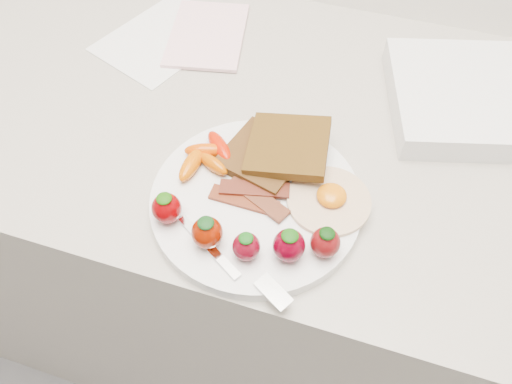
% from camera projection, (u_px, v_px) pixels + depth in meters
% --- Properties ---
extents(counter, '(2.00, 0.60, 0.90)m').
position_uv_depth(counter, '(273.00, 261.00, 1.10)').
color(counter, gray).
rests_on(counter, ground).
extents(plate, '(0.27, 0.27, 0.02)m').
position_uv_depth(plate, '(256.00, 201.00, 0.64)').
color(plate, white).
rests_on(plate, counter).
extents(toast_lower, '(0.12, 0.12, 0.01)m').
position_uv_depth(toast_lower, '(263.00, 156.00, 0.66)').
color(toast_lower, black).
rests_on(toast_lower, plate).
extents(toast_upper, '(0.12, 0.12, 0.02)m').
position_uv_depth(toast_upper, '(288.00, 146.00, 0.66)').
color(toast_upper, black).
rests_on(toast_upper, toast_lower).
extents(fried_egg, '(0.12, 0.12, 0.02)m').
position_uv_depth(fried_egg, '(330.00, 199.00, 0.62)').
color(fried_egg, beige).
rests_on(fried_egg, plate).
extents(bacon_strips, '(0.11, 0.06, 0.01)m').
position_uv_depth(bacon_strips, '(252.00, 196.00, 0.63)').
color(bacon_strips, '#491307').
rests_on(bacon_strips, plate).
extents(baby_carrots, '(0.07, 0.10, 0.02)m').
position_uv_depth(baby_carrots, '(207.00, 156.00, 0.66)').
color(baby_carrots, '#C84300').
rests_on(baby_carrots, plate).
extents(strawberries, '(0.23, 0.07, 0.05)m').
position_uv_depth(strawberries, '(245.00, 234.00, 0.58)').
color(strawberries, '#6C0003').
rests_on(strawberries, plate).
extents(fork, '(0.16, 0.08, 0.00)m').
position_uv_depth(fork, '(237.00, 266.00, 0.57)').
color(fork, white).
rests_on(fork, plate).
extents(paper_sheet, '(0.23, 0.26, 0.00)m').
position_uv_depth(paper_sheet, '(164.00, 37.00, 0.85)').
color(paper_sheet, white).
rests_on(paper_sheet, counter).
extents(notepad, '(0.16, 0.20, 0.01)m').
position_uv_depth(notepad, '(207.00, 34.00, 0.85)').
color(notepad, beige).
rests_on(notepad, paper_sheet).
extents(appliance, '(0.32, 0.28, 0.04)m').
position_uv_depth(appliance, '(485.00, 98.00, 0.74)').
color(appliance, silver).
rests_on(appliance, counter).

